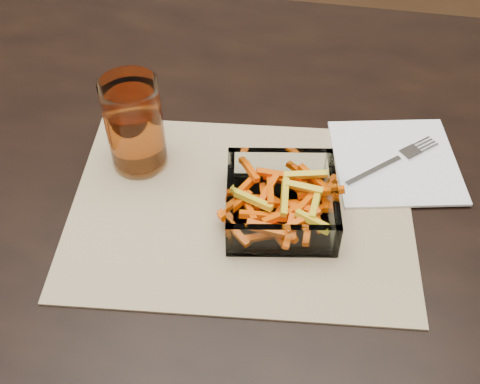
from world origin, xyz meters
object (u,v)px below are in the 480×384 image
object	(u,v)px
tumbler	(135,127)
glass_bowl	(281,203)
fork	(395,160)
dining_table	(242,204)

from	to	relation	value
tumbler	glass_bowl	bearing A→B (deg)	-17.19
tumbler	fork	world-z (taller)	tumbler
fork	dining_table	bearing A→B (deg)	-122.89
glass_bowl	fork	size ratio (longest dim) A/B	1.22
dining_table	glass_bowl	xyz separation A→B (m)	(0.07, -0.09, 0.11)
glass_bowl	tumbler	distance (m)	0.22
dining_table	tumbler	size ratio (longest dim) A/B	11.71
dining_table	tumbler	distance (m)	0.21
dining_table	tumbler	xyz separation A→B (m)	(-0.14, -0.02, 0.15)
dining_table	fork	distance (m)	0.24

